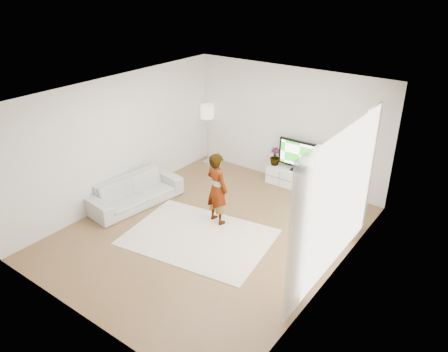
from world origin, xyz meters
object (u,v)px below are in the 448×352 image
Objects in this scene: media_console at (297,179)px; floor_lamp at (207,114)px; television at (300,155)px; player at (217,188)px; rug at (199,237)px; sofa at (135,192)px.

media_console is 0.95× the size of floor_lamp.
television is at bearing 1.99° from floor_lamp.
rug is at bearing 108.69° from player.
television is 2.48m from player.
sofa is (-2.51, -2.89, -0.52)m from television.
rug is (-0.54, -3.07, -0.21)m from media_console.
television reaches higher than sofa.
player is 0.96× the size of floor_lamp.
floor_lamp is (-2.67, -0.09, 0.51)m from television.
floor_lamp reaches higher than media_console.
floor_lamp reaches higher than sofa.
television is (0.00, 0.03, 0.62)m from media_console.
rug is 1.80× the size of player.
television is 3.25m from rug.
television is 0.39× the size of rug.
media_console is 3.81m from sofa.
floor_lamp is (-2.06, 2.31, 0.57)m from player.
sofa is 2.99m from floor_lamp.
rug is at bearing -88.33° from sofa.
sofa is 1.33× the size of floor_lamp.
player is 0.72× the size of sofa.
sofa is (-2.51, -2.86, 0.10)m from media_console.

